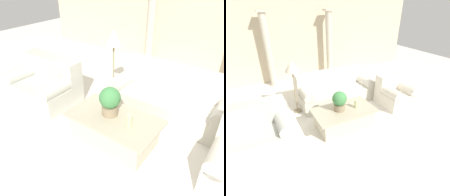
# 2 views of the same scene
# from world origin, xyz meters

# --- Properties ---
(ground_plane) EXTENTS (16.00, 16.00, 0.00)m
(ground_plane) POSITION_xyz_m (0.00, 0.00, 0.00)
(ground_plane) COLOR silver
(wall_back) EXTENTS (10.00, 0.06, 3.20)m
(wall_back) POSITION_xyz_m (0.00, 3.18, 1.60)
(wall_back) COLOR beige
(wall_back) RESTS_ON ground_plane
(sofa_long) EXTENTS (2.20, 0.92, 0.88)m
(sofa_long) POSITION_xyz_m (0.46, 0.85, 0.35)
(sofa_long) COLOR beige
(sofa_long) RESTS_ON ground_plane
(loveseat) EXTENTS (1.39, 0.92, 0.88)m
(loveseat) POSITION_xyz_m (-1.85, -0.18, 0.36)
(loveseat) COLOR beige
(loveseat) RESTS_ON ground_plane
(coffee_table) EXTENTS (1.43, 0.81, 0.46)m
(coffee_table) POSITION_xyz_m (0.07, -0.43, 0.23)
(coffee_table) COLOR beige
(coffee_table) RESTS_ON ground_plane
(potted_plant) EXTENTS (0.33, 0.33, 0.47)m
(potted_plant) POSITION_xyz_m (-0.03, -0.40, 0.71)
(potted_plant) COLOR #937F60
(potted_plant) RESTS_ON coffee_table
(pillar_candle) EXTENTS (0.09, 0.09, 0.20)m
(pillar_candle) POSITION_xyz_m (0.37, -0.48, 0.55)
(pillar_candle) COLOR beige
(pillar_candle) RESTS_ON coffee_table
(floor_lamp) EXTENTS (0.37, 0.37, 1.44)m
(floor_lamp) POSITION_xyz_m (-0.76, 0.71, 1.23)
(floor_lamp) COLOR gray
(floor_lamp) RESTS_ON ground_plane
(column_left) EXTENTS (0.32, 0.32, 2.46)m
(column_left) POSITION_xyz_m (-1.02, 2.77, 1.26)
(column_left) COLOR beige
(column_left) RESTS_ON ground_plane
(column_right) EXTENTS (0.32, 0.32, 2.46)m
(column_right) POSITION_xyz_m (1.17, 2.77, 1.26)
(column_right) COLOR beige
(column_right) RESTS_ON ground_plane
(armchair) EXTENTS (0.88, 0.86, 0.84)m
(armchair) POSITION_xyz_m (1.90, -0.13, 0.35)
(armchair) COLOR beige
(armchair) RESTS_ON ground_plane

